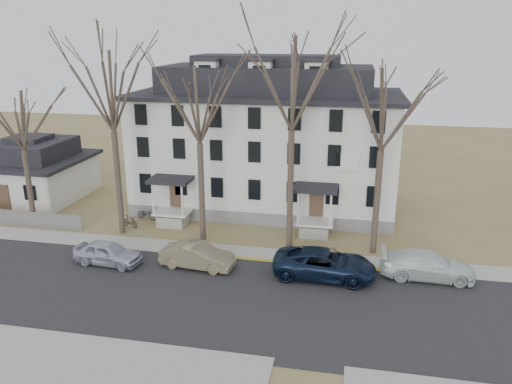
% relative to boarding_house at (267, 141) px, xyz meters
% --- Properties ---
extents(ground, '(120.00, 120.00, 0.00)m').
position_rel_boarding_house_xyz_m(ground, '(2.00, -17.95, -5.38)').
color(ground, olive).
rests_on(ground, ground).
extents(main_road, '(120.00, 10.00, 0.04)m').
position_rel_boarding_house_xyz_m(main_road, '(2.00, -15.95, -5.38)').
color(main_road, '#27272A').
rests_on(main_road, ground).
extents(far_sidewalk, '(120.00, 2.00, 0.08)m').
position_rel_boarding_house_xyz_m(far_sidewalk, '(2.00, -9.95, -5.38)').
color(far_sidewalk, '#A09F97').
rests_on(far_sidewalk, ground).
extents(near_sidewalk_left, '(20.00, 5.00, 0.08)m').
position_rel_boarding_house_xyz_m(near_sidewalk_left, '(-6.00, -22.95, -5.38)').
color(near_sidewalk_left, '#A09F97').
rests_on(near_sidewalk_left, ground).
extents(yellow_curb, '(14.00, 0.25, 0.06)m').
position_rel_boarding_house_xyz_m(yellow_curb, '(7.00, -10.85, -5.38)').
color(yellow_curb, gold).
rests_on(yellow_curb, ground).
extents(boarding_house, '(20.80, 12.36, 12.05)m').
position_rel_boarding_house_xyz_m(boarding_house, '(0.00, 0.00, 0.00)').
color(boarding_house, slate).
rests_on(boarding_house, ground).
extents(small_house, '(8.70, 8.70, 5.00)m').
position_rel_boarding_house_xyz_m(small_house, '(-20.00, -1.96, -3.13)').
color(small_house, silver).
rests_on(small_house, ground).
extents(tree_far_left, '(8.40, 8.40, 13.72)m').
position_rel_boarding_house_xyz_m(tree_far_left, '(-9.00, -8.15, 4.96)').
color(tree_far_left, '#473B31').
rests_on(tree_far_left, ground).
extents(tree_mid_left, '(7.80, 7.80, 12.74)m').
position_rel_boarding_house_xyz_m(tree_mid_left, '(-3.00, -8.15, 4.22)').
color(tree_mid_left, '#473B31').
rests_on(tree_mid_left, ground).
extents(tree_center, '(9.00, 9.00, 14.70)m').
position_rel_boarding_house_xyz_m(tree_center, '(3.00, -8.15, 5.71)').
color(tree_center, '#473B31').
rests_on(tree_center, ground).
extents(tree_mid_right, '(7.80, 7.80, 12.74)m').
position_rel_boarding_house_xyz_m(tree_mid_right, '(8.50, -8.15, 4.22)').
color(tree_mid_right, '#473B31').
rests_on(tree_mid_right, ground).
extents(tree_bungalow, '(6.60, 6.60, 10.78)m').
position_rel_boarding_house_xyz_m(tree_bungalow, '(-16.00, -8.15, 2.74)').
color(tree_bungalow, '#473B31').
rests_on(tree_bungalow, ground).
extents(car_silver, '(4.36, 2.07, 1.44)m').
position_rel_boarding_house_xyz_m(car_silver, '(-7.56, -13.11, -4.66)').
color(car_silver, silver).
rests_on(car_silver, ground).
extents(car_tan, '(4.63, 1.98, 1.49)m').
position_rel_boarding_house_xyz_m(car_tan, '(-2.02, -12.49, -4.64)').
color(car_tan, '#7B7155').
rests_on(car_tan, ground).
extents(car_navy, '(5.96, 2.85, 1.64)m').
position_rel_boarding_house_xyz_m(car_navy, '(5.61, -12.28, -4.56)').
color(car_navy, '#0F1B31').
rests_on(car_navy, ground).
extents(car_white, '(5.34, 2.20, 1.54)m').
position_rel_boarding_house_xyz_m(car_white, '(11.43, -11.22, -4.61)').
color(car_white, silver).
rests_on(car_white, ground).
extents(bicycle_left, '(1.75, 0.99, 0.87)m').
position_rel_boarding_house_xyz_m(bicycle_left, '(-8.35, -5.38, -4.94)').
color(bicycle_left, black).
rests_on(bicycle_left, ground).
extents(bicycle_right, '(1.52, 0.88, 0.88)m').
position_rel_boarding_house_xyz_m(bicycle_right, '(-8.88, -7.16, -4.94)').
color(bicycle_right, black).
rests_on(bicycle_right, ground).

